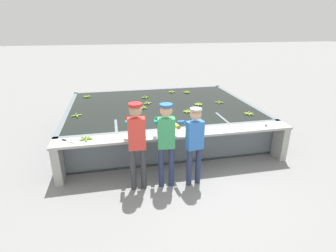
# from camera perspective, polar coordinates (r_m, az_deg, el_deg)

# --- Properties ---
(ground_plane) EXTENTS (80.00, 80.00, 0.00)m
(ground_plane) POSITION_cam_1_polar(r_m,az_deg,el_deg) (5.82, 2.79, -10.33)
(ground_plane) COLOR gray
(ground_plane) RESTS_ON ground
(wash_tank) EXTENTS (5.22, 3.95, 0.87)m
(wash_tank) POSITION_cam_1_polar(r_m,az_deg,el_deg) (7.77, -1.67, 1.59)
(wash_tank) COLOR slate
(wash_tank) RESTS_ON ground
(work_ledge) EXTENTS (5.22, 0.45, 0.87)m
(work_ledge) POSITION_cam_1_polar(r_m,az_deg,el_deg) (5.71, 2.33, -3.69)
(work_ledge) COLOR #9E9E99
(work_ledge) RESTS_ON ground
(worker_0) EXTENTS (0.42, 0.73, 1.75)m
(worker_0) POSITION_cam_1_polar(r_m,az_deg,el_deg) (4.90, -6.82, -2.59)
(worker_0) COLOR #38383D
(worker_0) RESTS_ON ground
(worker_1) EXTENTS (0.45, 0.74, 1.71)m
(worker_1) POSITION_cam_1_polar(r_m,az_deg,el_deg) (4.97, -0.43, -2.47)
(worker_1) COLOR navy
(worker_1) RESTS_ON ground
(worker_2) EXTENTS (0.48, 0.74, 1.61)m
(worker_2) POSITION_cam_1_polar(r_m,az_deg,el_deg) (5.09, 5.65, -2.92)
(worker_2) COLOR navy
(worker_2) RESTS_ON ground
(banana_bunch_floating_0) EXTENTS (0.27, 0.28, 0.08)m
(banana_bunch_floating_0) POSITION_cam_1_polar(r_m,az_deg,el_deg) (9.00, 4.15, 7.35)
(banana_bunch_floating_0) COLOR #75A333
(banana_bunch_floating_0) RESTS_ON wash_tank
(banana_bunch_floating_1) EXTENTS (0.28, 0.28, 0.08)m
(banana_bunch_floating_1) POSITION_cam_1_polar(r_m,az_deg,el_deg) (7.64, 6.66, 4.72)
(banana_bunch_floating_1) COLOR #93BC3D
(banana_bunch_floating_1) RESTS_ON wash_tank
(banana_bunch_floating_2) EXTENTS (0.27, 0.27, 0.08)m
(banana_bunch_floating_2) POSITION_cam_1_polar(r_m,az_deg,el_deg) (7.93, 11.07, 5.10)
(banana_bunch_floating_2) COLOR #93BC3D
(banana_bunch_floating_2) RESTS_ON wash_tank
(banana_bunch_floating_3) EXTENTS (0.28, 0.28, 0.08)m
(banana_bunch_floating_3) POSITION_cam_1_polar(r_m,az_deg,el_deg) (8.36, -5.00, 6.24)
(banana_bunch_floating_3) COLOR #7FAD33
(banana_bunch_floating_3) RESTS_ON wash_tank
(banana_bunch_floating_4) EXTENTS (0.28, 0.28, 0.08)m
(banana_bunch_floating_4) POSITION_cam_1_polar(r_m,az_deg,el_deg) (6.97, 4.33, 3.19)
(banana_bunch_floating_4) COLOR #8CB738
(banana_bunch_floating_4) RESTS_ON wash_tank
(banana_bunch_floating_5) EXTENTS (0.27, 0.27, 0.08)m
(banana_bunch_floating_5) POSITION_cam_1_polar(r_m,az_deg,el_deg) (7.72, -4.45, 4.99)
(banana_bunch_floating_5) COLOR #93BC3D
(banana_bunch_floating_5) RESTS_ON wash_tank
(banana_bunch_floating_6) EXTENTS (0.28, 0.28, 0.08)m
(banana_bunch_floating_6) POSITION_cam_1_polar(r_m,az_deg,el_deg) (8.81, -17.28, 6.14)
(banana_bunch_floating_6) COLOR #75A333
(banana_bunch_floating_6) RESTS_ON wash_tank
(banana_bunch_floating_7) EXTENTS (0.28, 0.27, 0.08)m
(banana_bunch_floating_7) POSITION_cam_1_polar(r_m,az_deg,el_deg) (7.10, 17.20, 2.59)
(banana_bunch_floating_7) COLOR #93BC3D
(banana_bunch_floating_7) RESTS_ON wash_tank
(banana_bunch_floating_8) EXTENTS (0.28, 0.28, 0.08)m
(banana_bunch_floating_8) POSITION_cam_1_polar(r_m,az_deg,el_deg) (7.03, -19.29, 2.18)
(banana_bunch_floating_8) COLOR #93BC3D
(banana_bunch_floating_8) RESTS_ON wash_tank
(banana_bunch_floating_9) EXTENTS (0.26, 0.26, 0.08)m
(banana_bunch_floating_9) POSITION_cam_1_polar(r_m,az_deg,el_deg) (7.29, -5.44, 3.97)
(banana_bunch_floating_9) COLOR #93BC3D
(banana_bunch_floating_9) RESTS_ON wash_tank
(banana_bunch_floating_10) EXTENTS (0.27, 0.28, 0.08)m
(banana_bunch_floating_10) POSITION_cam_1_polar(r_m,az_deg,el_deg) (9.02, 0.74, 7.43)
(banana_bunch_floating_10) COLOR #9EC642
(banana_bunch_floating_10) RESTS_ON wash_tank
(banana_bunch_ledge_0) EXTENTS (0.27, 0.27, 0.08)m
(banana_bunch_ledge_0) POSITION_cam_1_polar(r_m,az_deg,el_deg) (5.54, -17.43, -2.63)
(banana_bunch_ledge_0) COLOR #75A333
(banana_bunch_ledge_0) RESTS_ON work_ledge
(knife_0) EXTENTS (0.24, 0.29, 0.02)m
(knife_0) POSITION_cam_1_polar(r_m,az_deg,el_deg) (6.46, 20.62, 0.28)
(knife_0) COLOR silver
(knife_0) RESTS_ON work_ledge
(knife_1) EXTENTS (0.29, 0.24, 0.02)m
(knife_1) POSITION_cam_1_polar(r_m,az_deg,el_deg) (5.60, -21.22, -2.98)
(knife_1) COLOR silver
(knife_1) RESTS_ON work_ledge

